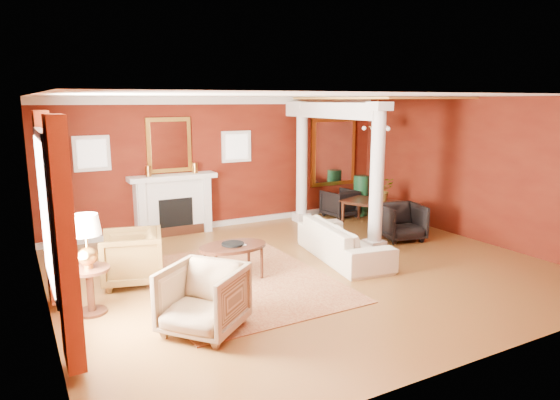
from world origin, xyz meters
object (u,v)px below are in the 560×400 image
sofa (344,235)px  coffee_table (233,248)px  dining_table (381,207)px  armchair_leopard (132,255)px  side_table (87,249)px  armchair_stripe (203,296)px

sofa → coffee_table: size_ratio=2.02×
sofa → dining_table: size_ratio=1.38×
sofa → coffee_table: 2.17m
armchair_leopard → side_table: side_table is taller
armchair_stripe → sofa: bearing=75.9°
armchair_leopard → side_table: bearing=-25.8°
sofa → armchair_stripe: size_ratio=2.42×
sofa → side_table: (-4.39, -0.32, 0.47)m
coffee_table → dining_table: 4.55m
armchair_stripe → coffee_table: armchair_stripe is taller
armchair_stripe → coffee_table: bearing=105.6°
coffee_table → dining_table: (4.29, 1.52, -0.06)m
armchair_stripe → dining_table: size_ratio=0.57×
coffee_table → dining_table: dining_table is taller
armchair_stripe → side_table: size_ratio=0.68×
armchair_stripe → dining_table: (5.36, 3.07, -0.01)m
sofa → side_table: side_table is taller
coffee_table → armchair_leopard: bearing=158.8°
armchair_leopard → side_table: 1.24m
sofa → coffee_table: sofa is taller
sofa → armchair_stripe: 3.60m
armchair_stripe → side_table: 1.74m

